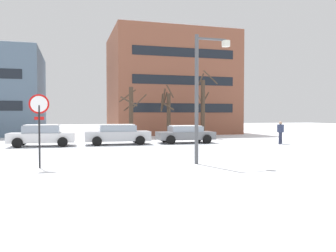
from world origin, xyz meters
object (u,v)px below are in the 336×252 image
object	(u,v)px
pedestrian_crossing	(280,131)
parked_car_silver	(117,134)
stop_sign	(39,116)
parked_car_white	(42,135)
parked_car_gray	(185,134)
street_lamp	(203,85)

from	to	relation	value
pedestrian_crossing	parked_car_silver	bearing A→B (deg)	165.74
parked_car_silver	pedestrian_crossing	xyz separation A→B (m)	(11.12, -2.83, 0.20)
stop_sign	parked_car_white	xyz separation A→B (m)	(-0.64, 9.81, -1.28)
parked_car_silver	parked_car_gray	bearing A→B (deg)	-0.96
parked_car_silver	pedestrian_crossing	bearing A→B (deg)	-14.26
stop_sign	parked_car_silver	world-z (taller)	stop_sign
parked_car_white	parked_car_gray	size ratio (longest dim) A/B	1.00
pedestrian_crossing	parked_car_gray	bearing A→B (deg)	156.02
parked_car_white	parked_car_gray	distance (m)	9.91
parked_car_white	parked_car_silver	xyz separation A→B (m)	(4.95, -0.04, -0.00)
parked_car_gray	stop_sign	bearing A→B (deg)	-133.76
parked_car_gray	pedestrian_crossing	distance (m)	6.75
stop_sign	parked_car_gray	world-z (taller)	stop_sign
stop_sign	parked_car_silver	bearing A→B (deg)	66.15
parked_car_white	pedestrian_crossing	size ratio (longest dim) A/B	2.62
street_lamp	parked_car_silver	bearing A→B (deg)	102.11
stop_sign	parked_car_white	world-z (taller)	stop_sign
stop_sign	street_lamp	xyz separation A→B (m)	(6.54, -0.60, 1.30)
parked_car_silver	pedestrian_crossing	world-z (taller)	pedestrian_crossing
stop_sign	parked_car_gray	bearing A→B (deg)	46.24
pedestrian_crossing	parked_car_white	bearing A→B (deg)	169.88
parked_car_silver	stop_sign	bearing A→B (deg)	-113.85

